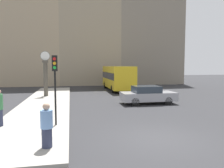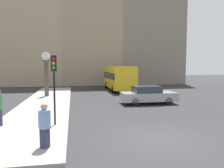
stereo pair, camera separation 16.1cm
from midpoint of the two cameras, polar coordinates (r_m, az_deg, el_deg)
The scene contains 8 objects.
ground_plane at distance 9.66m, azimuth 12.15°, elevation -13.84°, with size 120.00×120.00×0.00m, color #2D2D30.
sidewalk_corner at distance 18.59m, azimuth -16.50°, elevation -4.70°, with size 3.75×23.57×0.16m, color #A39E93.
building_row at distance 36.83m, azimuth -5.76°, elevation 14.30°, with size 30.41×5.00×19.73m.
sedan_car at distance 17.94m, azimuth 9.65°, elevation -2.80°, with size 4.37×1.86×1.45m.
bus_distant at distance 27.58m, azimuth 1.89°, elevation 1.92°, with size 2.60×8.35×3.02m.
traffic_light_near at distance 10.97m, azimuth -14.51°, elevation 2.25°, with size 0.26×0.24×3.41m.
street_clock at distance 22.08m, azimuth -16.58°, elevation 2.28°, with size 0.92×0.51×4.33m.
pedestrian_blue_stripe at distance 8.24m, azimuth -16.66°, elevation -10.38°, with size 0.43×0.43×1.60m.
Camera 2 is at (-3.46, -8.47, 3.06)m, focal length 35.00 mm.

